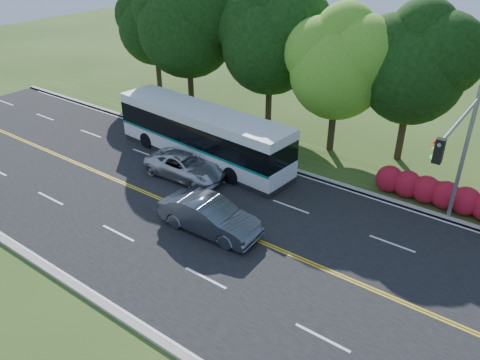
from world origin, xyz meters
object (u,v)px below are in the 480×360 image
Objects in this scene: transit_bus at (202,135)px; suv at (185,166)px; traffic_signal at (459,147)px; sedan at (210,216)px.

transit_bus is 2.76m from suv.
traffic_signal is 1.36× the size of sedan.
suv is at bearing -168.87° from traffic_signal.
suv is (-4.64, 3.42, -0.15)m from sedan.
sedan reaches higher than suv.
transit_bus is 8.05m from sedan.
sedan is 5.77m from suv.
traffic_signal reaches higher than transit_bus.
sedan is at bearing -42.80° from transit_bus.
transit_bus reaches higher than suv.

